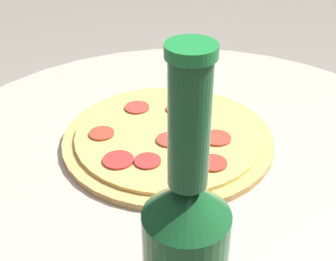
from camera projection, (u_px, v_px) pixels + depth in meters
table at (188, 255)px, 0.77m from camera, size 0.83×0.83×0.72m
pizza at (168, 137)px, 0.70m from camera, size 0.32×0.32×0.02m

